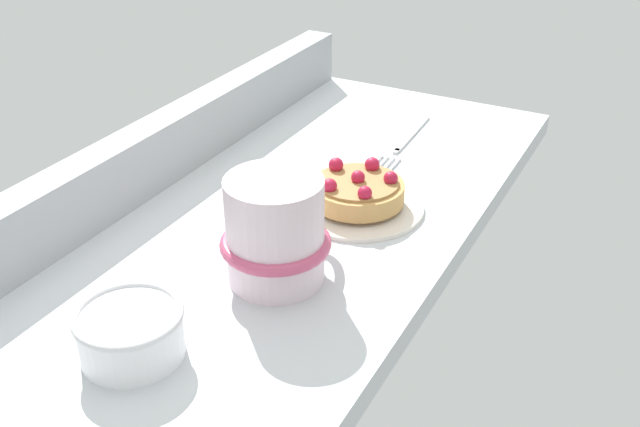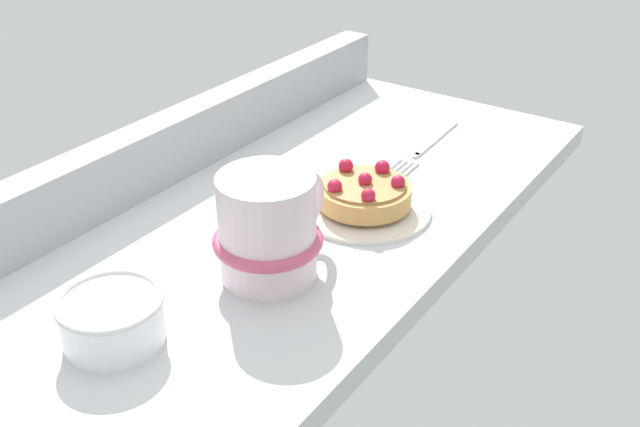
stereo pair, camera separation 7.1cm
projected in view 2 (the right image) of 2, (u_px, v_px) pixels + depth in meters
ground_plane at (291, 223)px, 78.00cm from camera, size 79.01×36.04×2.53cm
window_rail_back at (173, 145)px, 83.54cm from camera, size 77.43×3.80×6.93cm
dessert_plate at (364, 207)px, 77.42cm from camera, size 13.84×13.84×0.96cm
raspberry_tart at (365, 192)px, 76.57cm from camera, size 9.60×9.60×3.54cm
coffee_mug at (269, 228)px, 65.27cm from camera, size 13.34×9.78×9.83cm
dessert_fork at (427, 145)px, 91.05cm from camera, size 17.15×2.59×0.60cm
sugar_bowl at (112, 318)px, 58.47cm from camera, size 8.43×8.43×4.09cm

